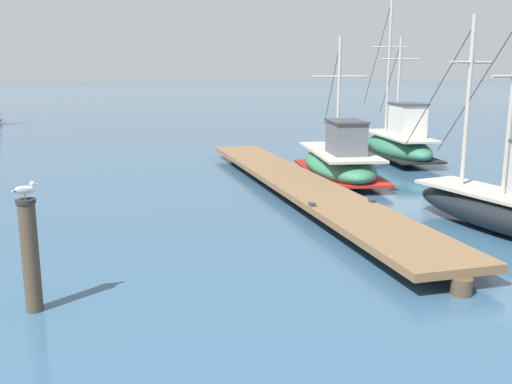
# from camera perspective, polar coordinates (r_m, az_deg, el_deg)

# --- Properties ---
(floating_dock) EXTENTS (1.93, 16.65, 0.53)m
(floating_dock) POSITION_cam_1_polar(r_m,az_deg,el_deg) (17.14, 4.26, 0.93)
(floating_dock) COLOR brown
(floating_dock) RESTS_ON ground
(fishing_boat_0) EXTENTS (2.88, 5.71, 4.81)m
(fishing_boat_0) POSITION_cam_1_polar(r_m,az_deg,el_deg) (19.50, 8.40, 3.05)
(fishing_boat_0) COLOR #337556
(fishing_boat_0) RESTS_ON ground
(fishing_boat_2) EXTENTS (2.42, 7.38, 6.90)m
(fishing_boat_2) POSITION_cam_1_polar(r_m,az_deg,el_deg) (24.23, 14.23, 4.84)
(fishing_boat_2) COLOR #337556
(fishing_boat_2) RESTS_ON ground
(mooring_piling) EXTENTS (0.30, 0.30, 1.79)m
(mooring_piling) POSITION_cam_1_polar(r_m,az_deg,el_deg) (9.38, -21.78, -5.79)
(mooring_piling) COLOR #4C3D2D
(mooring_piling) RESTS_ON ground
(perched_seagull) EXTENTS (0.38, 0.19, 0.27)m
(perched_seagull) POSITION_cam_1_polar(r_m,az_deg,el_deg) (9.14, -22.31, 0.23)
(perched_seagull) COLOR gold
(perched_seagull) RESTS_ON mooring_piling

